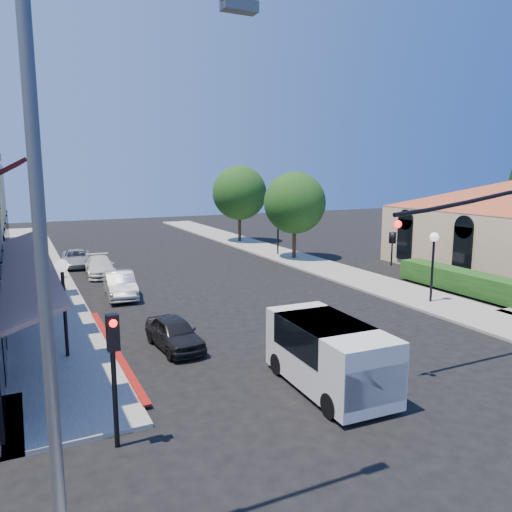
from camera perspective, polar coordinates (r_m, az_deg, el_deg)
name	(u,v)px	position (r m, az deg, el deg)	size (l,w,h in m)	color
ground	(416,405)	(15.37, 17.84, -15.92)	(120.00, 120.00, 0.00)	black
sidewalk_left	(36,266)	(37.44, -23.83, -1.07)	(3.50, 50.00, 0.12)	gray
sidewalk_right	(263,249)	(41.77, 0.85, 0.81)	(3.50, 50.00, 0.12)	gray
curb_red_strip	(114,352)	(19.24, -15.87, -10.51)	(0.25, 10.00, 0.06)	maroon
hedge	(461,293)	(29.34, 22.34, -3.88)	(1.40, 8.00, 1.10)	#174012
street_tree_a	(295,203)	(36.97, 4.44, 6.07)	(4.56, 4.56, 6.48)	black
street_tree_b	(239,193)	(45.85, -1.91, 7.23)	(4.94, 4.94, 7.02)	black
secondary_signal	(114,356)	(12.16, -15.97, -10.93)	(0.28, 0.42, 3.32)	black
cobra_streetlight	(67,256)	(7.99, -20.77, 0.00)	(3.60, 0.25, 9.31)	#595B5E
lamppost_left_near	(63,283)	(18.31, -21.20, -2.91)	(0.44, 0.44, 3.57)	black
lamppost_left_far	(41,236)	(32.11, -23.35, 2.14)	(0.44, 0.44, 3.57)	black
lamppost_right_near	(434,249)	(25.86, 19.63, 0.71)	(0.44, 0.44, 3.57)	black
lamppost_right_far	(278,220)	(38.68, 2.53, 4.08)	(0.44, 0.44, 3.57)	black
white_van	(330,352)	(15.33, 8.44, -10.76)	(2.21, 4.73, 2.07)	silver
parked_car_a	(174,333)	(18.97, -9.33, -8.67)	(1.39, 3.45, 1.18)	black
parked_car_b	(120,285)	(26.99, -15.27, -3.19)	(1.40, 4.02, 1.32)	#BBBDC0
parked_car_c	(100,266)	(32.82, -17.41, -1.15)	(1.67, 4.11, 1.19)	silver
parked_car_d	(76,258)	(36.53, -19.83, -0.24)	(1.91, 4.14, 1.15)	#ACAFB1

